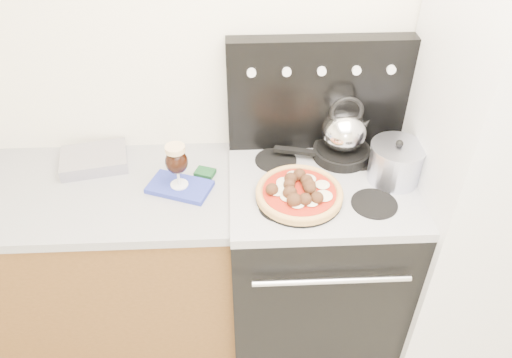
{
  "coord_description": "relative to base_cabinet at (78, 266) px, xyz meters",
  "views": [
    {
      "loc": [
        -0.27,
        -0.4,
        2.21
      ],
      "look_at": [
        -0.2,
        1.05,
        1.04
      ],
      "focal_mm": 35.0,
      "sensor_mm": 36.0,
      "label": 1
    }
  ],
  "objects": [
    {
      "name": "room_shell",
      "position": [
        1.02,
        -0.91,
        0.82
      ],
      "size": [
        3.52,
        3.01,
        2.52
      ],
      "color": "beige",
      "rests_on": "ground"
    },
    {
      "name": "base_cabinet",
      "position": [
        0.0,
        0.0,
        0.0
      ],
      "size": [
        1.45,
        0.6,
        0.86
      ],
      "primitive_type": "cube",
      "color": "brown",
      "rests_on": "ground"
    },
    {
      "name": "countertop",
      "position": [
        0.0,
        0.0,
        0.45
      ],
      "size": [
        1.48,
        0.63,
        0.04
      ],
      "primitive_type": "cube",
      "color": "#9B9B9E",
      "rests_on": "base_cabinet"
    },
    {
      "name": "stove_body",
      "position": [
        1.1,
        -0.02,
        0.01
      ],
      "size": [
        0.76,
        0.65,
        0.88
      ],
      "primitive_type": "cube",
      "color": "black",
      "rests_on": "ground"
    },
    {
      "name": "cooktop",
      "position": [
        1.1,
        -0.02,
        0.47
      ],
      "size": [
        0.76,
        0.65,
        0.04
      ],
      "primitive_type": "cube",
      "color": "#ADADB2",
      "rests_on": "stove_body"
    },
    {
      "name": "backguard",
      "position": [
        1.1,
        0.25,
        0.74
      ],
      "size": [
        0.76,
        0.08,
        0.5
      ],
      "primitive_type": "cube",
      "color": "black",
      "rests_on": "cooktop"
    },
    {
      "name": "fridge",
      "position": [
        1.8,
        -0.05,
        0.52
      ],
      "size": [
        0.64,
        0.68,
        1.9
      ],
      "primitive_type": "cube",
      "color": "silver",
      "rests_on": "ground"
    },
    {
      "name": "foil_sheet",
      "position": [
        0.14,
        0.16,
        0.5
      ],
      "size": [
        0.31,
        0.25,
        0.05
      ],
      "primitive_type": "cube",
      "rotation": [
        0.0,
        0.0,
        0.19
      ],
      "color": "silver",
      "rests_on": "countertop"
    },
    {
      "name": "oven_mitt",
      "position": [
        0.52,
        -0.02,
        0.48
      ],
      "size": [
        0.29,
        0.22,
        0.02
      ],
      "primitive_type": "cube",
      "rotation": [
        0.0,
        0.0,
        -0.37
      ],
      "color": "#2935A2",
      "rests_on": "countertop"
    },
    {
      "name": "beer_glass",
      "position": [
        0.52,
        -0.02,
        0.59
      ],
      "size": [
        0.11,
        0.11,
        0.2
      ],
      "primitive_type": null,
      "rotation": [
        0.0,
        0.0,
        0.29
      ],
      "color": "black",
      "rests_on": "oven_mitt"
    },
    {
      "name": "pizza_pan",
      "position": [
        1.0,
        -0.13,
        0.5
      ],
      "size": [
        0.35,
        0.35,
        0.01
      ],
      "primitive_type": "cylinder",
      "rotation": [
        0.0,
        0.0,
        -0.03
      ],
      "color": "black",
      "rests_on": "cooktop"
    },
    {
      "name": "pizza",
      "position": [
        1.0,
        -0.13,
        0.53
      ],
      "size": [
        0.35,
        0.35,
        0.05
      ],
      "primitive_type": null,
      "rotation": [
        0.0,
        0.0,
        -0.02
      ],
      "color": "tan",
      "rests_on": "pizza_pan"
    },
    {
      "name": "skillet",
      "position": [
        1.21,
        0.14,
        0.51
      ],
      "size": [
        0.3,
        0.3,
        0.04
      ],
      "primitive_type": "cylinder",
      "rotation": [
        0.0,
        0.0,
        -0.23
      ],
      "color": "black",
      "rests_on": "cooktop"
    },
    {
      "name": "tea_kettle",
      "position": [
        1.21,
        0.14,
        0.64
      ],
      "size": [
        0.22,
        0.22,
        0.21
      ],
      "primitive_type": null,
      "rotation": [
        0.0,
        0.0,
        -0.16
      ],
      "color": "silver",
      "rests_on": "skillet"
    },
    {
      "name": "stock_pot",
      "position": [
        1.4,
        -0.02,
        0.57
      ],
      "size": [
        0.23,
        0.23,
        0.15
      ],
      "primitive_type": "cylinder",
      "rotation": [
        0.0,
        0.0,
        0.12
      ],
      "color": "silver",
      "rests_on": "cooktop"
    }
  ]
}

